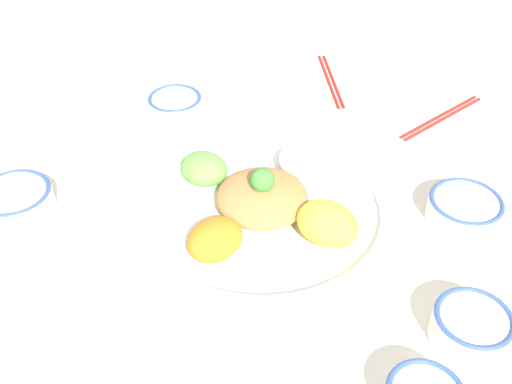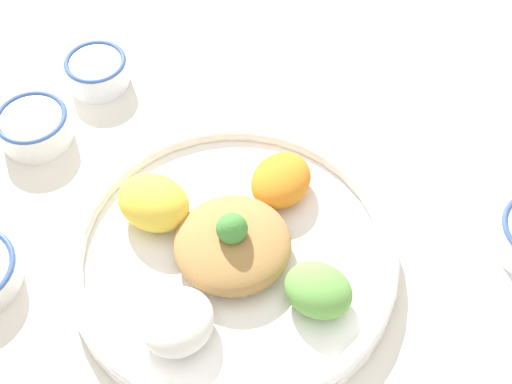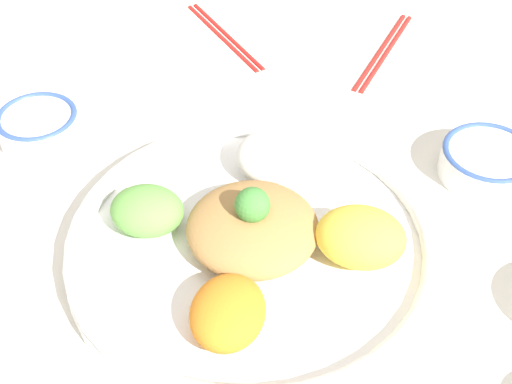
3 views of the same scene
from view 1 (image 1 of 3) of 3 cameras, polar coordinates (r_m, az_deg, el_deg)
ground_plane at (r=0.91m, az=2.37°, el=-2.53°), size 2.40×2.40×0.00m
salad_platter at (r=0.89m, az=0.55°, el=-1.30°), size 0.39×0.39×0.09m
sauce_bowl_red at (r=0.79m, az=19.70°, el=-11.89°), size 0.10×0.10×0.04m
sauce_bowl_dark at (r=1.13m, az=-7.86°, el=8.19°), size 0.10×0.10×0.04m
rice_bowl_plain at (r=0.97m, az=-22.03°, el=-0.87°), size 0.11×0.11×0.05m
sauce_bowl_far at (r=0.95m, az=19.12°, el=-1.45°), size 0.11×0.11×0.04m
chopsticks_pair_near at (r=1.25m, az=6.98°, el=10.59°), size 0.04×0.21×0.01m
chopsticks_pair_far at (r=1.18m, az=17.11°, el=6.93°), size 0.18×0.15×0.01m
serving_spoon_main at (r=1.07m, az=-14.87°, el=3.47°), size 0.04×0.12×0.01m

